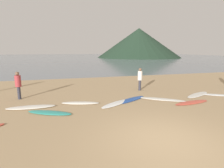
{
  "coord_description": "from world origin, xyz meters",
  "views": [
    {
      "loc": [
        -2.91,
        -4.4,
        2.79
      ],
      "look_at": [
        0.04,
        6.42,
        0.6
      ],
      "focal_mm": 28.19,
      "sensor_mm": 36.0,
      "label": 1
    }
  ],
  "objects_px": {
    "surfboard_3": "(80,103)",
    "surfboard_9": "(217,95)",
    "person_2": "(18,83)",
    "surfboard_6": "(162,99)",
    "surfboard_8": "(198,95)",
    "surfboard_2": "(50,113)",
    "surfboard_7": "(192,102)",
    "surfboard_1": "(31,107)",
    "surfboard_4": "(116,104)",
    "surfboard_5": "(130,100)",
    "person_0": "(140,77)"
  },
  "relations": [
    {
      "from": "surfboard_3",
      "to": "surfboard_8",
      "type": "bearing_deg",
      "value": 14.56
    },
    {
      "from": "surfboard_2",
      "to": "surfboard_6",
      "type": "bearing_deg",
      "value": 32.07
    },
    {
      "from": "surfboard_3",
      "to": "person_2",
      "type": "distance_m",
      "value": 3.86
    },
    {
      "from": "surfboard_2",
      "to": "surfboard_9",
      "type": "bearing_deg",
      "value": 29.63
    },
    {
      "from": "surfboard_1",
      "to": "surfboard_4",
      "type": "bearing_deg",
      "value": -4.74
    },
    {
      "from": "surfboard_3",
      "to": "surfboard_9",
      "type": "xyz_separation_m",
      "value": [
        8.33,
        -0.48,
        -0.02
      ]
    },
    {
      "from": "surfboard_6",
      "to": "surfboard_7",
      "type": "relative_size",
      "value": 1.16
    },
    {
      "from": "surfboard_3",
      "to": "surfboard_8",
      "type": "distance_m",
      "value": 7.25
    },
    {
      "from": "surfboard_3",
      "to": "surfboard_7",
      "type": "height_order",
      "value": "surfboard_3"
    },
    {
      "from": "surfboard_2",
      "to": "surfboard_9",
      "type": "relative_size",
      "value": 1.0
    },
    {
      "from": "surfboard_1",
      "to": "person_0",
      "type": "height_order",
      "value": "person_0"
    },
    {
      "from": "surfboard_6",
      "to": "surfboard_9",
      "type": "height_order",
      "value": "surfboard_6"
    },
    {
      "from": "surfboard_4",
      "to": "surfboard_6",
      "type": "bearing_deg",
      "value": -31.35
    },
    {
      "from": "surfboard_2",
      "to": "surfboard_4",
      "type": "bearing_deg",
      "value": 35.4
    },
    {
      "from": "surfboard_2",
      "to": "person_2",
      "type": "height_order",
      "value": "person_2"
    },
    {
      "from": "surfboard_2",
      "to": "surfboard_7",
      "type": "height_order",
      "value": "surfboard_2"
    },
    {
      "from": "surfboard_4",
      "to": "surfboard_7",
      "type": "distance_m",
      "value": 4.07
    },
    {
      "from": "surfboard_4",
      "to": "surfboard_5",
      "type": "height_order",
      "value": "surfboard_4"
    },
    {
      "from": "surfboard_3",
      "to": "surfboard_2",
      "type": "bearing_deg",
      "value": -128.13
    },
    {
      "from": "surfboard_2",
      "to": "surfboard_3",
      "type": "xyz_separation_m",
      "value": [
        1.45,
        1.07,
        0.01
      ]
    },
    {
      "from": "surfboard_1",
      "to": "surfboard_6",
      "type": "distance_m",
      "value": 6.92
    },
    {
      "from": "surfboard_6",
      "to": "person_2",
      "type": "distance_m",
      "value": 8.19
    },
    {
      "from": "surfboard_2",
      "to": "surfboard_4",
      "type": "relative_size",
      "value": 1.01
    },
    {
      "from": "surfboard_1",
      "to": "surfboard_8",
      "type": "relative_size",
      "value": 0.96
    },
    {
      "from": "surfboard_1",
      "to": "surfboard_7",
      "type": "height_order",
      "value": "surfboard_1"
    },
    {
      "from": "surfboard_1",
      "to": "surfboard_5",
      "type": "height_order",
      "value": "surfboard_1"
    },
    {
      "from": "surfboard_5",
      "to": "surfboard_6",
      "type": "xyz_separation_m",
      "value": [
        1.8,
        -0.36,
        0.0
      ]
    },
    {
      "from": "surfboard_1",
      "to": "surfboard_6",
      "type": "relative_size",
      "value": 0.89
    },
    {
      "from": "surfboard_8",
      "to": "person_2",
      "type": "relative_size",
      "value": 1.5
    },
    {
      "from": "surfboard_6",
      "to": "person_2",
      "type": "relative_size",
      "value": 1.61
    },
    {
      "from": "surfboard_5",
      "to": "surfboard_8",
      "type": "distance_m",
      "value": 4.51
    },
    {
      "from": "surfboard_2",
      "to": "surfboard_8",
      "type": "relative_size",
      "value": 0.87
    },
    {
      "from": "surfboard_4",
      "to": "surfboard_5",
      "type": "bearing_deg",
      "value": -7.75
    },
    {
      "from": "surfboard_1",
      "to": "surfboard_9",
      "type": "height_order",
      "value": "surfboard_1"
    },
    {
      "from": "surfboard_4",
      "to": "surfboard_9",
      "type": "distance_m",
      "value": 6.55
    },
    {
      "from": "surfboard_2",
      "to": "surfboard_4",
      "type": "distance_m",
      "value": 3.27
    },
    {
      "from": "surfboard_6",
      "to": "surfboard_8",
      "type": "relative_size",
      "value": 1.07
    },
    {
      "from": "surfboard_2",
      "to": "surfboard_5",
      "type": "height_order",
      "value": "surfboard_2"
    },
    {
      "from": "surfboard_1",
      "to": "surfboard_3",
      "type": "relative_size",
      "value": 1.15
    },
    {
      "from": "surfboard_3",
      "to": "surfboard_7",
      "type": "bearing_deg",
      "value": 1.77
    },
    {
      "from": "person_0",
      "to": "surfboard_8",
      "type": "bearing_deg",
      "value": 133.94
    },
    {
      "from": "surfboard_1",
      "to": "surfboard_2",
      "type": "bearing_deg",
      "value": -45.6
    },
    {
      "from": "surfboard_4",
      "to": "person_2",
      "type": "relative_size",
      "value": 1.3
    },
    {
      "from": "surfboard_1",
      "to": "surfboard_9",
      "type": "relative_size",
      "value": 1.1
    },
    {
      "from": "surfboard_3",
      "to": "surfboard_5",
      "type": "relative_size",
      "value": 0.82
    },
    {
      "from": "surfboard_2",
      "to": "surfboard_3",
      "type": "height_order",
      "value": "surfboard_3"
    },
    {
      "from": "surfboard_4",
      "to": "surfboard_2",
      "type": "bearing_deg",
      "value": 155.93
    },
    {
      "from": "surfboard_6",
      "to": "surfboard_8",
      "type": "distance_m",
      "value": 2.74
    },
    {
      "from": "surfboard_6",
      "to": "surfboard_7",
      "type": "distance_m",
      "value": 1.55
    },
    {
      "from": "surfboard_6",
      "to": "surfboard_5",
      "type": "bearing_deg",
      "value": -157.77
    }
  ]
}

